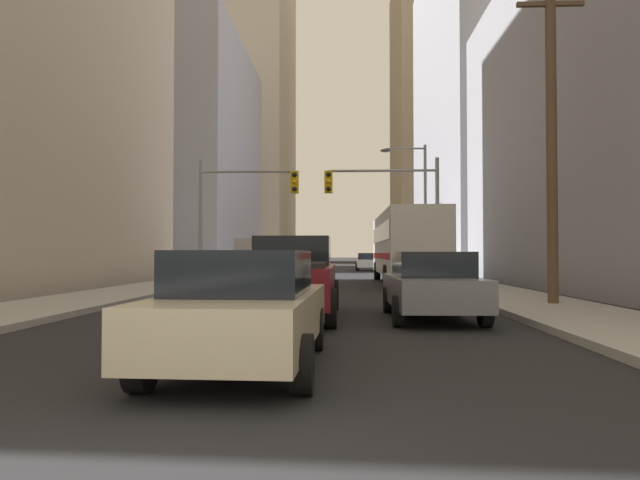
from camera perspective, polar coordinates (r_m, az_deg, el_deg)
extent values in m
cube|color=#9E9E99|center=(53.14, -5.95, -2.91)|extent=(3.08, 160.00, 0.15)
cube|color=#9E9E99|center=(52.82, 8.31, -2.91)|extent=(3.08, 160.00, 0.15)
cube|color=silver|center=(27.36, 8.86, -0.40)|extent=(2.57, 11.52, 2.90)
cube|color=black|center=(27.27, 6.22, 0.69)|extent=(0.09, 10.58, 0.80)
cube|color=red|center=(27.25, 6.22, -1.63)|extent=(0.08, 10.58, 0.28)
cylinder|color=black|center=(31.29, 5.91, -3.19)|extent=(0.32, 1.00, 1.00)
cylinder|color=black|center=(31.51, 10.19, -3.16)|extent=(0.32, 1.00, 1.00)
cylinder|color=black|center=(24.06, 6.93, -3.73)|extent=(0.32, 1.00, 1.00)
cylinder|color=black|center=(24.36, 12.46, -3.68)|extent=(0.32, 1.00, 1.00)
cube|color=maroon|center=(12.78, -3.11, -4.46)|extent=(2.02, 5.41, 0.80)
cube|color=black|center=(13.73, -2.71, -1.12)|extent=(1.81, 1.81, 0.70)
cube|color=black|center=(11.42, -3.77, -2.56)|extent=(1.77, 2.38, 0.10)
cylinder|color=black|center=(14.63, -6.20, -5.63)|extent=(0.28, 0.80, 0.80)
cylinder|color=black|center=(14.47, 1.37, -5.69)|extent=(0.28, 0.80, 0.80)
cylinder|color=black|center=(11.24, -8.90, -6.91)|extent=(0.28, 0.80, 0.80)
cylinder|color=black|center=(11.03, 1.00, -7.03)|extent=(0.28, 0.80, 0.80)
cube|color=#B7BABF|center=(30.88, -6.07, -1.71)|extent=(2.08, 5.23, 1.90)
cube|color=black|center=(33.46, -5.40, -0.97)|extent=(1.76, 0.05, 0.60)
cylinder|color=black|center=(32.69, -7.30, -3.36)|extent=(0.24, 0.72, 0.72)
cylinder|color=black|center=(32.42, -3.95, -3.38)|extent=(0.24, 0.72, 0.72)
cylinder|color=black|center=(29.42, -8.41, -3.57)|extent=(0.24, 0.72, 0.72)
cylinder|color=black|center=(29.12, -4.69, -3.60)|extent=(0.24, 0.72, 0.72)
cube|color=#C6B793|center=(7.32, -7.80, -7.96)|extent=(1.93, 4.25, 0.65)
cube|color=black|center=(7.13, -8.00, -3.30)|extent=(1.64, 1.95, 0.55)
cylinder|color=black|center=(8.85, -11.81, -8.92)|extent=(0.22, 0.64, 0.64)
cylinder|color=black|center=(8.59, -0.42, -9.18)|extent=(0.22, 0.64, 0.64)
cylinder|color=black|center=(6.31, -17.99, -11.95)|extent=(0.22, 0.64, 0.64)
cylinder|color=black|center=(5.94, -1.79, -12.68)|extent=(0.22, 0.64, 0.64)
cube|color=slate|center=(12.74, 11.38, -5.14)|extent=(1.86, 4.22, 0.65)
cube|color=black|center=(12.56, 11.47, -2.46)|extent=(1.61, 1.92, 0.55)
cylinder|color=black|center=(13.99, 7.01, -6.16)|extent=(0.22, 0.64, 0.64)
cylinder|color=black|center=(14.23, 14.01, -6.04)|extent=(0.22, 0.64, 0.64)
cylinder|color=black|center=(11.33, 8.09, -7.28)|extent=(0.22, 0.64, 0.64)
cylinder|color=black|center=(11.62, 16.66, -7.08)|extent=(0.22, 0.64, 0.64)
cube|color=maroon|center=(24.88, -7.93, -3.32)|extent=(1.92, 4.25, 0.65)
cube|color=black|center=(24.72, -7.99, -1.94)|extent=(1.64, 1.94, 0.55)
cylinder|color=black|center=(26.38, -9.25, -3.91)|extent=(0.22, 0.64, 0.64)
cylinder|color=black|center=(26.08, -5.52, -3.95)|extent=(0.22, 0.64, 0.64)
cylinder|color=black|center=(23.75, -10.58, -4.18)|extent=(0.22, 0.64, 0.64)
cylinder|color=black|center=(23.42, -6.45, -4.24)|extent=(0.22, 0.64, 0.64)
cube|color=white|center=(48.05, 4.87, -2.39)|extent=(1.83, 4.21, 0.65)
cube|color=black|center=(47.89, 4.88, -1.68)|extent=(1.60, 1.91, 0.55)
cylinder|color=black|center=(49.37, 3.81, -2.75)|extent=(0.22, 0.64, 0.64)
cylinder|color=black|center=(49.44, 5.81, -2.74)|extent=(0.22, 0.64, 0.64)
cylinder|color=black|center=(46.68, 3.88, -2.82)|extent=(0.22, 0.64, 0.64)
cylinder|color=black|center=(46.76, 6.00, -2.82)|extent=(0.22, 0.64, 0.64)
cylinder|color=gray|center=(27.07, -12.22, 1.85)|extent=(0.18, 0.18, 6.00)
cylinder|color=gray|center=(26.82, -7.48, 7.01)|extent=(4.52, 0.12, 0.12)
cube|color=gold|center=(26.46, -2.63, 5.97)|extent=(0.38, 0.30, 1.05)
sphere|color=black|center=(26.33, -2.66, 6.75)|extent=(0.24, 0.24, 0.24)
sphere|color=#F9A514|center=(26.29, -2.67, 6.02)|extent=(0.24, 0.24, 0.24)
sphere|color=black|center=(26.25, -2.67, 5.28)|extent=(0.24, 0.24, 0.24)
cylinder|color=gray|center=(26.54, 12.01, 1.91)|extent=(0.18, 0.18, 6.00)
cylinder|color=gray|center=(26.48, 6.47, 7.11)|extent=(5.12, 0.12, 0.12)
cube|color=gold|center=(26.36, 0.88, 5.99)|extent=(0.38, 0.30, 1.05)
sphere|color=black|center=(26.24, 0.87, 6.78)|extent=(0.24, 0.24, 0.24)
sphere|color=#F9A514|center=(26.19, 0.87, 6.04)|extent=(0.24, 0.24, 0.24)
sphere|color=black|center=(26.15, 0.87, 5.30)|extent=(0.24, 0.24, 0.24)
cylinder|color=brown|center=(16.51, 22.76, 10.45)|extent=(0.28, 0.28, 9.68)
cube|color=brown|center=(17.54, 22.64, 21.53)|extent=(1.80, 0.12, 0.12)
cylinder|color=gray|center=(31.07, 10.81, 2.81)|extent=(0.16, 0.16, 7.50)
cylinder|color=gray|center=(31.39, 8.78, 9.30)|extent=(2.19, 0.10, 0.10)
ellipsoid|color=#4C4C51|center=(31.27, 6.76, 9.14)|extent=(0.56, 0.32, 0.20)
cube|color=#93939E|center=(59.72, -19.89, 7.96)|extent=(25.13, 23.00, 22.21)
cube|color=#B7A893|center=(101.12, -7.68, 16.39)|extent=(15.09, 27.79, 64.73)
cube|color=#93939E|center=(51.20, 20.63, 12.92)|extent=(16.27, 23.57, 28.14)
cube|color=tan|center=(94.99, 13.24, 14.28)|extent=(17.70, 20.93, 54.20)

